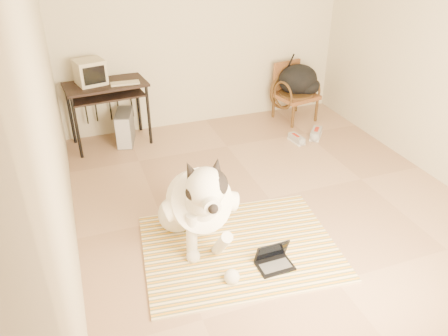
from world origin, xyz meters
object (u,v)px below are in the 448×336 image
computer_desk (106,93)px  dog (198,203)px  pc_tower (125,128)px  crt_monitor (90,72)px  rattan_chair (294,92)px  backpack (300,81)px  laptop (274,260)px

computer_desk → dog: bearing=-78.2°
computer_desk → pc_tower: (0.17, -0.03, -0.50)m
crt_monitor → rattan_chair: bearing=-2.0°
dog → rattan_chair: bearing=46.4°
crt_monitor → pc_tower: 0.84m
computer_desk → crt_monitor: bearing=162.5°
computer_desk → rattan_chair: size_ratio=1.28×
computer_desk → rattan_chair: computer_desk is taller
rattan_chair → backpack: bearing=-2.5°
pc_tower → computer_desk: bearing=169.3°
dog → laptop: dog is taller
computer_desk → backpack: size_ratio=1.75×
dog → pc_tower: 2.33m
rattan_chair → pc_tower: bearing=179.6°
computer_desk → backpack: computer_desk is taller
dog → backpack: dog is taller
crt_monitor → backpack: size_ratio=0.67×
crt_monitor → computer_desk: bearing=-17.5°
dog → pc_tower: dog is taller
laptop → pc_tower: pc_tower is taller
pc_tower → dog: bearing=-82.2°
laptop → rattan_chair: size_ratio=0.38×
rattan_chair → backpack: 0.18m
pc_tower → rattan_chair: rattan_chair is taller
pc_tower → rattan_chair: bearing=-0.4°
rattan_chair → dog: bearing=-133.6°
laptop → crt_monitor: size_ratio=0.77×
laptop → backpack: 3.38m
laptop → rattan_chair: 3.32m
laptop → crt_monitor: crt_monitor is taller
rattan_chair → crt_monitor: bearing=178.0°
backpack → crt_monitor: bearing=178.0°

